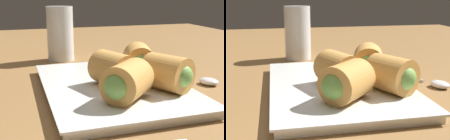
# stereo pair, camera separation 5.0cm
# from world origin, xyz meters

# --- Properties ---
(table_surface) EXTENTS (1.80, 1.40, 0.02)m
(table_surface) POSITION_xyz_m (0.00, 0.00, 0.01)
(table_surface) COLOR olive
(table_surface) RESTS_ON ground
(serving_plate) EXTENTS (0.31, 0.22, 0.01)m
(serving_plate) POSITION_xyz_m (0.02, -0.03, 0.03)
(serving_plate) COLOR silver
(serving_plate) RESTS_ON table_surface
(roll_front_left) EXTENTS (0.08, 0.08, 0.05)m
(roll_front_left) POSITION_xyz_m (-0.05, -0.09, 0.06)
(roll_front_left) COLOR #D19347
(roll_front_left) RESTS_ON serving_plate
(roll_front_right) EXTENTS (0.08, 0.07, 0.05)m
(roll_front_right) POSITION_xyz_m (0.05, -0.09, 0.06)
(roll_front_right) COLOR #D19347
(roll_front_right) RESTS_ON serving_plate
(roll_back_left) EXTENTS (0.08, 0.07, 0.05)m
(roll_back_left) POSITION_xyz_m (-0.00, -0.02, 0.06)
(roll_back_left) COLOR #D19347
(roll_back_left) RESTS_ON serving_plate
(roll_back_right) EXTENTS (0.08, 0.08, 0.05)m
(roll_back_right) POSITION_xyz_m (-0.07, -0.02, 0.06)
(roll_back_right) COLOR #D19347
(roll_back_right) RESTS_ON serving_plate
(spoon) EXTENTS (0.15, 0.06, 0.01)m
(spoon) POSITION_xyz_m (0.01, -0.19, 0.03)
(spoon) COLOR silver
(spoon) RESTS_ON table_surface
(drinking_glass) EXTENTS (0.06, 0.06, 0.12)m
(drinking_glass) POSITION_xyz_m (0.27, 0.02, 0.08)
(drinking_glass) COLOR silver
(drinking_glass) RESTS_ON table_surface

